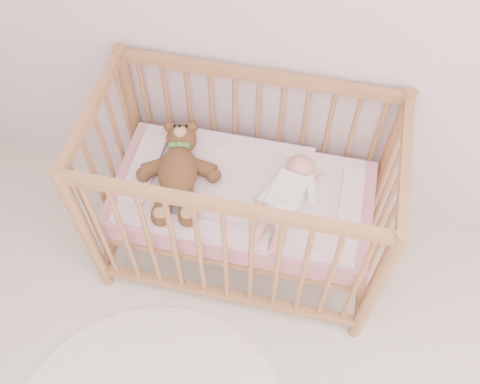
% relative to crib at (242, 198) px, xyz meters
% --- Properties ---
extents(wall_back, '(4.00, 0.02, 2.70)m').
position_rel_crib_xyz_m(wall_back, '(0.29, 0.40, 0.85)').
color(wall_back, silver).
rests_on(wall_back, floor).
extents(crib, '(1.36, 0.76, 1.00)m').
position_rel_crib_xyz_m(crib, '(0.00, 0.00, 0.00)').
color(crib, '#AD7849').
rests_on(crib, floor).
extents(mattress, '(1.22, 0.62, 0.13)m').
position_rel_crib_xyz_m(mattress, '(0.00, 0.00, -0.01)').
color(mattress, pink).
rests_on(mattress, crib).
extents(blanket, '(1.10, 0.58, 0.06)m').
position_rel_crib_xyz_m(blanket, '(0.00, 0.00, 0.06)').
color(blanket, '#F0A5B9').
rests_on(blanket, mattress).
extents(baby, '(0.37, 0.59, 0.13)m').
position_rel_crib_xyz_m(baby, '(0.21, -0.02, 0.14)').
color(baby, white).
rests_on(baby, blanket).
extents(teddy_bear, '(0.52, 0.65, 0.16)m').
position_rel_crib_xyz_m(teddy_bear, '(-0.30, -0.02, 0.15)').
color(teddy_bear, brown).
rests_on(teddy_bear, blanket).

